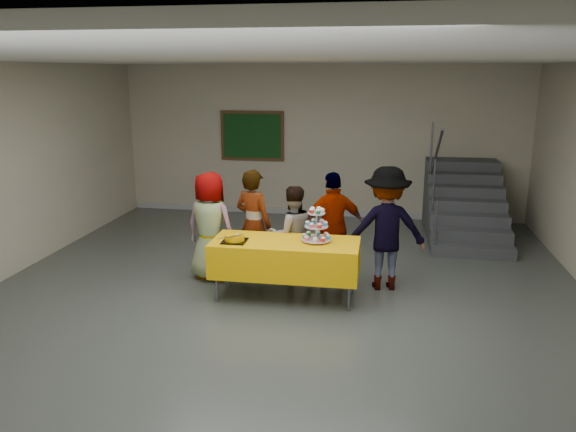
% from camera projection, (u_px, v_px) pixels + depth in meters
% --- Properties ---
extents(room_shell, '(10.00, 10.04, 3.02)m').
position_uv_depth(room_shell, '(272.00, 140.00, 6.25)').
color(room_shell, '#4C514C').
rests_on(room_shell, ground).
extents(bake_table, '(1.88, 0.78, 0.77)m').
position_uv_depth(bake_table, '(285.00, 257.00, 7.20)').
color(bake_table, '#595960').
rests_on(bake_table, ground).
extents(cupcake_stand, '(0.38, 0.38, 0.44)m').
position_uv_depth(cupcake_stand, '(316.00, 228.00, 7.09)').
color(cupcake_stand, silver).
rests_on(cupcake_stand, bake_table).
extents(bear_cake, '(0.32, 0.36, 0.12)m').
position_uv_depth(bear_cake, '(235.00, 237.00, 7.11)').
color(bear_cake, black).
rests_on(bear_cake, bake_table).
extents(schoolchild_a, '(0.85, 0.66, 1.53)m').
position_uv_depth(schoolchild_a, '(210.00, 226.00, 7.84)').
color(schoolchild_a, '#5D5C65').
rests_on(schoolchild_a, ground).
extents(schoolchild_b, '(0.67, 0.57, 1.57)m').
position_uv_depth(schoolchild_b, '(254.00, 224.00, 7.88)').
color(schoolchild_b, slate).
rests_on(schoolchild_b, ground).
extents(schoolchild_c, '(0.81, 0.73, 1.37)m').
position_uv_depth(schoolchild_c, '(292.00, 235.00, 7.73)').
color(schoolchild_c, slate).
rests_on(schoolchild_c, ground).
extents(schoolchild_d, '(0.98, 0.68, 1.55)m').
position_uv_depth(schoolchild_d, '(333.00, 227.00, 7.78)').
color(schoolchild_d, slate).
rests_on(schoolchild_d, ground).
extents(schoolchild_e, '(1.16, 0.77, 1.67)m').
position_uv_depth(schoolchild_e, '(386.00, 228.00, 7.48)').
color(schoolchild_e, slate).
rests_on(schoolchild_e, ground).
extents(staircase, '(1.30, 2.40, 2.04)m').
position_uv_depth(staircase, '(463.00, 207.00, 10.15)').
color(staircase, '#424447').
rests_on(staircase, ground).
extents(noticeboard, '(1.30, 0.05, 1.00)m').
position_uv_depth(noticeboard, '(252.00, 136.00, 11.33)').
color(noticeboard, '#472B16').
rests_on(noticeboard, ground).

